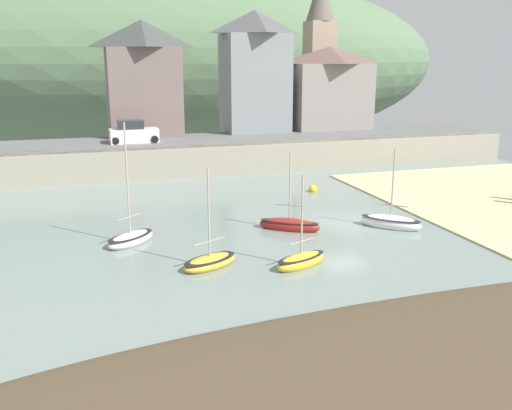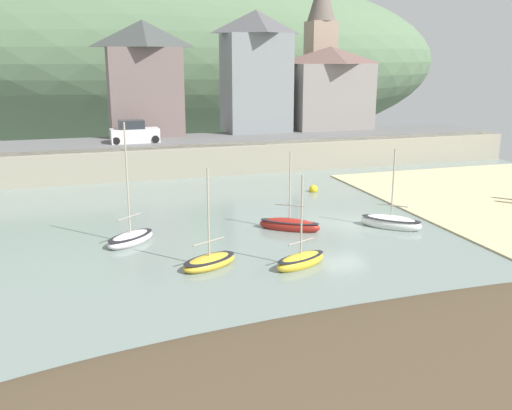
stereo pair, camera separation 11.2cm
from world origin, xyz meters
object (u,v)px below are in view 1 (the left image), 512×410
(motorboat_with_cabin, at_px, (210,262))
(mooring_buoy, at_px, (313,189))
(waterfront_building_left, at_px, (143,78))
(parked_car_near_slipway, at_px, (133,133))
(sailboat_far_left, at_px, (131,238))
(sailboat_tall_mast, at_px, (301,260))
(rowboat_small_beached, at_px, (289,225))
(waterfront_building_right, at_px, (329,87))
(waterfront_building_centre, at_px, (255,71))
(sailboat_white_hull, at_px, (391,222))
(church_with_spire, at_px, (319,46))

(motorboat_with_cabin, relative_size, mooring_buoy, 7.73)
(waterfront_building_left, bearing_deg, motorboat_with_cabin, -91.53)
(waterfront_building_left, xyz_separation_m, parked_car_near_slipway, (-1.62, -4.50, -4.52))
(sailboat_far_left, distance_m, parked_car_near_slipway, 20.97)
(sailboat_tall_mast, bearing_deg, parked_car_near_slipway, 77.58)
(sailboat_tall_mast, distance_m, mooring_buoy, 15.61)
(rowboat_small_beached, bearing_deg, motorboat_with_cabin, -106.72)
(waterfront_building_right, bearing_deg, waterfront_building_centre, -180.00)
(waterfront_building_centre, relative_size, sailboat_far_left, 1.75)
(parked_car_near_slipway, bearing_deg, sailboat_white_hull, -62.82)
(sailboat_white_hull, height_order, mooring_buoy, sailboat_white_hull)
(motorboat_with_cabin, bearing_deg, parked_car_near_slipway, 64.97)
(waterfront_building_left, xyz_separation_m, sailboat_white_hull, (10.66, -26.69, -7.41))
(waterfront_building_centre, distance_m, sailboat_tall_mast, 32.90)
(mooring_buoy, bearing_deg, church_with_spire, 65.96)
(waterfront_building_centre, relative_size, rowboat_small_beached, 2.43)
(waterfront_building_right, bearing_deg, rowboat_small_beached, -118.48)
(church_with_spire, height_order, mooring_buoy, church_with_spire)
(rowboat_small_beached, relative_size, motorboat_with_cabin, 0.96)
(church_with_spire, xyz_separation_m, parked_car_near_slipway, (-20.89, -8.50, -7.43))
(sailboat_white_hull, bearing_deg, waterfront_building_right, 117.73)
(parked_car_near_slipway, bearing_deg, waterfront_building_left, 68.37)
(church_with_spire, height_order, rowboat_small_beached, church_with_spire)
(waterfront_building_right, xyz_separation_m, mooring_buoy, (-8.71, -16.90, -6.37))
(sailboat_far_left, xyz_separation_m, sailboat_white_hull, (14.68, -1.56, 0.03))
(sailboat_white_hull, bearing_deg, waterfront_building_left, 156.17)
(waterfront_building_centre, xyz_separation_m, sailboat_far_left, (-14.78, -25.13, -7.97))
(waterfront_building_centre, distance_m, sailboat_white_hull, 27.85)
(waterfront_building_centre, xyz_separation_m, waterfront_building_right, (7.88, 0.00, -1.70))
(sailboat_white_hull, height_order, parked_car_near_slipway, sailboat_white_hull)
(sailboat_white_hull, bearing_deg, rowboat_small_beached, -148.73)
(waterfront_building_left, height_order, waterfront_building_right, waterfront_building_left)
(waterfront_building_centre, distance_m, motorboat_with_cabin, 32.96)
(parked_car_near_slipway, bearing_deg, church_with_spire, 20.36)
(motorboat_with_cabin, height_order, sailboat_white_hull, motorboat_with_cabin)
(church_with_spire, relative_size, parked_car_near_slipway, 3.85)
(waterfront_building_right, relative_size, sailboat_far_left, 1.24)
(sailboat_far_left, xyz_separation_m, rowboat_small_beached, (8.92, -0.22, 0.01))
(sailboat_far_left, bearing_deg, waterfront_building_right, 7.24)
(motorboat_with_cabin, xyz_separation_m, mooring_buoy, (10.74, 12.91, -0.06))
(motorboat_with_cabin, distance_m, sailboat_white_hull, 11.87)
(sailboat_tall_mast, relative_size, mooring_buoy, 7.23)
(sailboat_far_left, distance_m, mooring_buoy, 16.20)
(sailboat_tall_mast, bearing_deg, waterfront_building_right, 40.73)
(rowboat_small_beached, bearing_deg, waterfront_building_right, 96.75)
(waterfront_building_right, xyz_separation_m, sailboat_white_hull, (-7.99, -26.69, -6.24))
(sailboat_white_hull, distance_m, mooring_buoy, 9.82)
(sailboat_tall_mast, height_order, parked_car_near_slipway, sailboat_tall_mast)
(sailboat_far_left, bearing_deg, church_with_spire, 10.66)
(church_with_spire, bearing_deg, rowboat_small_beached, -116.08)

